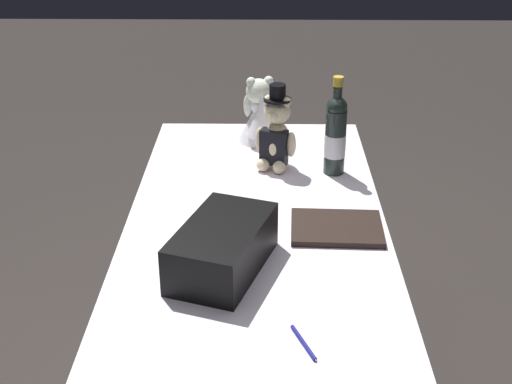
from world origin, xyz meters
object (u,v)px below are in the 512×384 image
object	(u,v)px
teddy_bear_groom	(276,135)
gift_case_black	(222,247)
teddy_bear_bride	(261,114)
signing_pen	(304,344)
guestbook	(337,228)
champagne_bottle	(335,134)

from	to	relation	value
teddy_bear_groom	gift_case_black	world-z (taller)	teddy_bear_groom
teddy_bear_bride	signing_pen	distance (m)	1.18
guestbook	gift_case_black	bearing A→B (deg)	-54.77
signing_pen	gift_case_black	distance (m)	0.37
teddy_bear_bride	gift_case_black	bearing A→B (deg)	-5.99
teddy_bear_groom	teddy_bear_bride	distance (m)	0.23
teddy_bear_groom	champagne_bottle	xyz separation A→B (m)	(0.04, 0.19, 0.02)
teddy_bear_bride	signing_pen	world-z (taller)	teddy_bear_bride
signing_pen	teddy_bear_groom	bearing A→B (deg)	-176.83
teddy_bear_bride	guestbook	size ratio (longest dim) A/B	0.94
guestbook	teddy_bear_bride	bearing A→B (deg)	-159.26
teddy_bear_groom	teddy_bear_bride	world-z (taller)	teddy_bear_groom
teddy_bear_bride	champagne_bottle	xyz separation A→B (m)	(0.26, 0.25, 0.03)
teddy_bear_groom	guestbook	distance (m)	0.48
champagne_bottle	signing_pen	distance (m)	0.93
gift_case_black	champagne_bottle	bearing A→B (deg)	150.65
teddy_bear_groom	signing_pen	bearing A→B (deg)	3.17
champagne_bottle	guestbook	world-z (taller)	champagne_bottle
guestbook	champagne_bottle	bearing A→B (deg)	178.62
teddy_bear_groom	signing_pen	world-z (taller)	teddy_bear_groom
teddy_bear_bride	signing_pen	bearing A→B (deg)	5.17
gift_case_black	guestbook	bearing A→B (deg)	123.08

